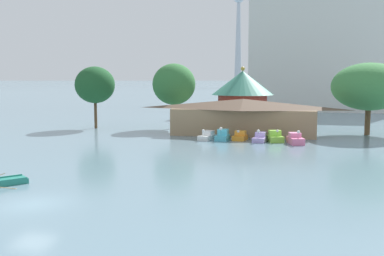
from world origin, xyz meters
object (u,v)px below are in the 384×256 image
(pedal_boat_lavender, at_px, (260,138))
(pedal_boat_lime, at_px, (275,137))
(background_building_block, at_px, (321,54))
(pedal_boat_pink, at_px, (295,139))
(pedal_boat_orange, at_px, (240,136))
(distant_broadcast_tower, at_px, (239,8))
(shoreline_tree_tall_left, at_px, (95,85))
(pedal_boat_cyan, at_px, (223,136))
(shoreline_tree_right, at_px, (369,87))
(boathouse, at_px, (243,116))
(green_roof_pavilion, at_px, (242,95))
(shoreline_tree_mid, at_px, (174,84))
(pedal_boat_white, at_px, (207,136))

(pedal_boat_lavender, height_order, pedal_boat_lime, pedal_boat_lavender)
(background_building_block, bearing_deg, pedal_boat_pink, -96.18)
(pedal_boat_lavender, bearing_deg, pedal_boat_pink, 84.19)
(background_building_block, bearing_deg, pedal_boat_orange, -102.97)
(pedal_boat_pink, height_order, distant_broadcast_tower, distant_broadcast_tower)
(pedal_boat_lime, distance_m, shoreline_tree_tall_left, 29.57)
(pedal_boat_lavender, bearing_deg, pedal_boat_orange, -96.11)
(pedal_boat_orange, distance_m, shoreline_tree_tall_left, 25.42)
(pedal_boat_lime, height_order, shoreline_tree_tall_left, shoreline_tree_tall_left)
(pedal_boat_cyan, height_order, distant_broadcast_tower, distant_broadcast_tower)
(pedal_boat_cyan, relative_size, shoreline_tree_right, 0.24)
(boathouse, height_order, distant_broadcast_tower, distant_broadcast_tower)
(pedal_boat_lavender, bearing_deg, shoreline_tree_tall_left, -100.92)
(pedal_boat_orange, xyz_separation_m, background_building_block, (13.10, 56.90, 12.86))
(green_roof_pavilion, bearing_deg, shoreline_tree_mid, -140.05)
(pedal_boat_cyan, height_order, pedal_boat_lavender, pedal_boat_cyan)
(distant_broadcast_tower, bearing_deg, pedal_boat_cyan, -83.75)
(pedal_boat_orange, height_order, pedal_boat_lime, pedal_boat_lime)
(pedal_boat_lime, bearing_deg, green_roof_pavilion, -178.72)
(pedal_boat_white, height_order, pedal_boat_orange, pedal_boat_white)
(pedal_boat_white, xyz_separation_m, shoreline_tree_tall_left, (-19.18, 8.69, 6.23))
(pedal_boat_orange, distance_m, pedal_boat_lime, 4.38)
(pedal_boat_white, distance_m, pedal_boat_lime, 8.42)
(pedal_boat_pink, bearing_deg, pedal_boat_lime, -130.64)
(pedal_boat_lavender, xyz_separation_m, shoreline_tree_right, (13.88, 9.48, 6.13))
(shoreline_tree_right, bearing_deg, background_building_block, 93.99)
(pedal_boat_lime, distance_m, green_roof_pavilion, 20.49)
(shoreline_tree_right, height_order, background_building_block, background_building_block)
(pedal_boat_white, height_order, pedal_boat_lavender, pedal_boat_lavender)
(pedal_boat_orange, bearing_deg, pedal_boat_lime, 92.08)
(shoreline_tree_right, distance_m, background_building_block, 48.65)
(pedal_boat_lavender, relative_size, pedal_boat_pink, 0.97)
(pedal_boat_white, distance_m, pedal_boat_lavender, 6.65)
(pedal_boat_orange, bearing_deg, pedal_boat_lavender, 84.31)
(pedal_boat_lime, xyz_separation_m, shoreline_tree_mid, (-15.69, 10.99, 6.23))
(green_roof_pavilion, bearing_deg, pedal_boat_pink, -67.29)
(pedal_boat_lavender, distance_m, pedal_boat_pink, 4.30)
(shoreline_tree_mid, bearing_deg, pedal_boat_lime, -35.01)
(pedal_boat_pink, height_order, background_building_block, background_building_block)
(pedal_boat_lime, relative_size, background_building_block, 0.08)
(pedal_boat_white, bearing_deg, green_roof_pavilion, -171.33)
(pedal_boat_cyan, xyz_separation_m, shoreline_tree_mid, (-9.23, 11.18, 6.23))
(pedal_boat_cyan, bearing_deg, shoreline_tree_tall_left, -107.46)
(pedal_boat_white, xyz_separation_m, pedal_boat_lime, (8.42, 0.04, 0.10))
(pedal_boat_lavender, bearing_deg, green_roof_pavilion, -159.47)
(pedal_boat_cyan, bearing_deg, pedal_boat_lavender, 95.50)
(pedal_boat_pink, height_order, shoreline_tree_right, shoreline_tree_right)
(pedal_boat_white, xyz_separation_m, green_roof_pavilion, (2.35, 19.10, 4.53))
(background_building_block, bearing_deg, green_roof_pavilion, -111.14)
(pedal_boat_cyan, relative_size, pedal_boat_pink, 0.74)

